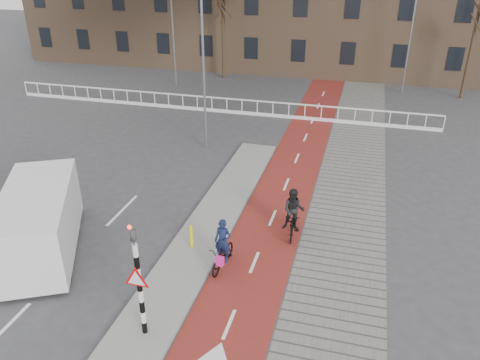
# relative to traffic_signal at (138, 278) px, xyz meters

# --- Properties ---
(ground) EXTENTS (120.00, 120.00, 0.00)m
(ground) POSITION_rel_traffic_signal_xyz_m (0.60, 2.02, -1.99)
(ground) COLOR #38383A
(ground) RESTS_ON ground
(bike_lane) EXTENTS (2.50, 60.00, 0.01)m
(bike_lane) POSITION_rel_traffic_signal_xyz_m (2.10, 12.02, -1.98)
(bike_lane) COLOR maroon
(bike_lane) RESTS_ON ground
(sidewalk) EXTENTS (3.00, 60.00, 0.01)m
(sidewalk) POSITION_rel_traffic_signal_xyz_m (4.90, 12.02, -1.98)
(sidewalk) COLOR slate
(sidewalk) RESTS_ON ground
(curb_island) EXTENTS (1.80, 16.00, 0.12)m
(curb_island) POSITION_rel_traffic_signal_xyz_m (-0.10, 6.02, -1.93)
(curb_island) COLOR gray
(curb_island) RESTS_ON ground
(traffic_signal) EXTENTS (0.80, 0.80, 3.68)m
(traffic_signal) POSITION_rel_traffic_signal_xyz_m (0.00, 0.00, 0.00)
(traffic_signal) COLOR black
(traffic_signal) RESTS_ON curb_island
(bollard) EXTENTS (0.12, 0.12, 0.85)m
(bollard) POSITION_rel_traffic_signal_xyz_m (-0.21, 4.19, -1.45)
(bollard) COLOR yellow
(bollard) RESTS_ON curb_island
(cyclist_near) EXTENTS (0.75, 1.73, 1.78)m
(cyclist_near) POSITION_rel_traffic_signal_xyz_m (1.15, 3.53, -1.39)
(cyclist_near) COLOR black
(cyclist_near) RESTS_ON bike_lane
(cyclist_far) EXTENTS (0.84, 1.76, 1.87)m
(cyclist_far) POSITION_rel_traffic_signal_xyz_m (3.05, 6.03, -1.20)
(cyclist_far) COLOR black
(cyclist_far) RESTS_ON bike_lane
(van) EXTENTS (4.38, 5.73, 2.30)m
(van) POSITION_rel_traffic_signal_xyz_m (-5.12, 2.72, -0.78)
(van) COLOR silver
(van) RESTS_ON ground
(railing) EXTENTS (28.00, 0.10, 0.99)m
(railing) POSITION_rel_traffic_signal_xyz_m (-4.40, 19.02, -1.68)
(railing) COLOR silver
(railing) RESTS_ON ground
(tree_mid) EXTENTS (0.29, 0.29, 6.88)m
(tree_mid) POSITION_rel_traffic_signal_xyz_m (-6.20, 27.55, 1.45)
(tree_mid) COLOR black
(tree_mid) RESTS_ON ground
(tree_right) EXTENTS (0.20, 0.20, 6.20)m
(tree_right) POSITION_rel_traffic_signal_xyz_m (11.56, 26.54, 1.11)
(tree_right) COLOR black
(tree_right) RESTS_ON ground
(streetlight_near) EXTENTS (0.12, 0.12, 8.44)m
(streetlight_near) POSITION_rel_traffic_signal_xyz_m (-2.75, 13.12, 2.23)
(streetlight_near) COLOR slate
(streetlight_near) RESTS_ON ground
(streetlight_left) EXTENTS (0.12, 0.12, 8.72)m
(streetlight_left) POSITION_rel_traffic_signal_xyz_m (-9.13, 24.48, 2.37)
(streetlight_left) COLOR slate
(streetlight_left) RESTS_ON ground
(streetlight_right) EXTENTS (0.12, 0.12, 8.22)m
(streetlight_right) POSITION_rel_traffic_signal_xyz_m (7.59, 26.77, 2.12)
(streetlight_right) COLOR slate
(streetlight_right) RESTS_ON ground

